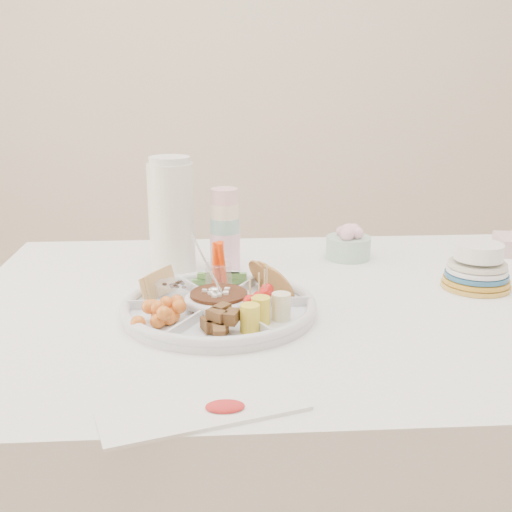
{
  "coord_description": "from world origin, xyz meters",
  "views": [
    {
      "loc": [
        -0.23,
        -1.26,
        1.23
      ],
      "look_at": [
        -0.15,
        0.03,
        0.85
      ],
      "focal_mm": 45.0,
      "sensor_mm": 36.0,
      "label": 1
    }
  ],
  "objects": [
    {
      "name": "cherries",
      "position": [
        -0.34,
        -0.14,
        0.79
      ],
      "size": [
        0.12,
        0.12,
        0.05
      ],
      "primitive_type": null,
      "rotation": [
        0.0,
        0.0,
        -0.01
      ],
      "color": "#D15712",
      "rests_on": "party_tray"
    },
    {
      "name": "bean_dip",
      "position": [
        -0.23,
        -0.07,
        0.79
      ],
      "size": [
        0.11,
        0.11,
        0.04
      ],
      "primitive_type": "cylinder",
      "rotation": [
        0.0,
        0.0,
        -0.01
      ],
      "color": "black",
      "rests_on": "party_tray"
    },
    {
      "name": "tortillas",
      "position": [
        -0.11,
        -0.01,
        0.8
      ],
      "size": [
        0.1,
        0.1,
        0.06
      ],
      "primitive_type": null,
      "rotation": [
        0.0,
        0.0,
        -0.01
      ],
      "color": "#A77937",
      "rests_on": "party_tray"
    },
    {
      "name": "thermos",
      "position": [
        -0.33,
        0.22,
        0.9
      ],
      "size": [
        0.11,
        0.11,
        0.28
      ],
      "primitive_type": "cylinder",
      "rotation": [
        0.0,
        0.0,
        -0.02
      ],
      "color": "white",
      "rests_on": "dining_table"
    },
    {
      "name": "placemat",
      "position": [
        -0.25,
        -0.45,
        0.76
      ],
      "size": [
        0.31,
        0.18,
        0.01
      ],
      "primitive_type": "cube",
      "rotation": [
        0.0,
        0.0,
        0.3
      ],
      "color": "white",
      "rests_on": "dining_table"
    },
    {
      "name": "granola_chunks",
      "position": [
        -0.23,
        -0.2,
        0.79
      ],
      "size": [
        0.1,
        0.1,
        0.04
      ],
      "primitive_type": null,
      "rotation": [
        0.0,
        0.0,
        -0.01
      ],
      "color": "brown",
      "rests_on": "party_tray"
    },
    {
      "name": "carrot_cucumber",
      "position": [
        -0.23,
        0.06,
        0.82
      ],
      "size": [
        0.11,
        0.11,
        0.1
      ],
      "primitive_type": null,
      "rotation": [
        0.0,
        0.0,
        -0.01
      ],
      "color": "#FF3C03",
      "rests_on": "party_tray"
    },
    {
      "name": "cup_stack",
      "position": [
        -0.21,
        0.21,
        0.86
      ],
      "size": [
        0.08,
        0.08,
        0.2
      ],
      "primitive_type": "cylinder",
      "rotation": [
        0.0,
        0.0,
        0.14
      ],
      "color": "beige",
      "rests_on": "dining_table"
    },
    {
      "name": "plate_stack",
      "position": [
        0.35,
        0.05,
        0.81
      ],
      "size": [
        0.17,
        0.17,
        0.1
      ],
      "primitive_type": "cylinder",
      "rotation": [
        0.0,
        0.0,
        0.12
      ],
      "color": "#FBEC47",
      "rests_on": "dining_table"
    },
    {
      "name": "flower_bowl",
      "position": [
        0.11,
        0.3,
        0.8
      ],
      "size": [
        0.12,
        0.12,
        0.09
      ],
      "primitive_type": "cylinder",
      "rotation": [
        0.0,
        0.0,
        0.02
      ],
      "color": "#B6C7BA",
      "rests_on": "dining_table"
    },
    {
      "name": "banana_tomato",
      "position": [
        -0.11,
        -0.14,
        0.82
      ],
      "size": [
        0.12,
        0.12,
        0.1
      ],
      "primitive_type": null,
      "rotation": [
        0.0,
        0.0,
        -0.01
      ],
      "color": "#E9E66F",
      "rests_on": "party_tray"
    },
    {
      "name": "wall_back",
      "position": [
        0.0,
        2.0,
        1.35
      ],
      "size": [
        4.0,
        0.02,
        2.7
      ],
      "primitive_type": "cube",
      "color": "beige",
      "rests_on": "ground"
    },
    {
      "name": "party_tray",
      "position": [
        -0.23,
        -0.07,
        0.78
      ],
      "size": [
        0.38,
        0.38,
        0.04
      ],
      "primitive_type": "cylinder",
      "rotation": [
        0.0,
        0.0,
        -0.01
      ],
      "color": "silver",
      "rests_on": "dining_table"
    },
    {
      "name": "pita_raisins",
      "position": [
        -0.34,
        -0.01,
        0.8
      ],
      "size": [
        0.11,
        0.11,
        0.06
      ],
      "primitive_type": null,
      "rotation": [
        0.0,
        0.0,
        -0.01
      ],
      "color": "#D9B67B",
      "rests_on": "party_tray"
    },
    {
      "name": "dining_table",
      "position": [
        0.0,
        0.0,
        0.38
      ],
      "size": [
        1.52,
        1.02,
        0.76
      ],
      "primitive_type": "cube",
      "color": "white",
      "rests_on": "floor"
    }
  ]
}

